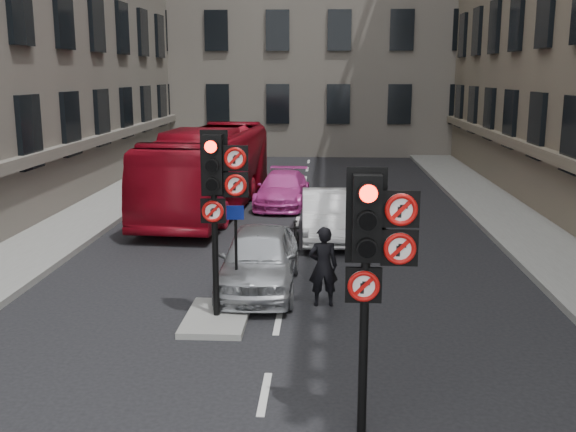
# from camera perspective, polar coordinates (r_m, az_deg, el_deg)

# --- Properties ---
(pavement_left) EXTENTS (3.00, 50.00, 0.16)m
(pavement_left) POSITION_cam_1_polar(r_m,az_deg,el_deg) (21.44, -19.06, -1.16)
(pavement_left) COLOR gray
(pavement_left) RESTS_ON ground
(pavement_right) EXTENTS (3.00, 50.00, 0.16)m
(pavement_right) POSITION_cam_1_polar(r_m,az_deg,el_deg) (20.85, 20.74, -1.64)
(pavement_right) COLOR gray
(pavement_right) RESTS_ON ground
(centre_island) EXTENTS (1.20, 2.00, 0.12)m
(centre_island) POSITION_cam_1_polar(r_m,az_deg,el_deg) (13.33, -6.05, -8.55)
(centre_island) COLOR gray
(centre_island) RESTS_ON ground
(signal_near) EXTENTS (0.91, 0.40, 3.58)m
(signal_near) POSITION_cam_1_polar(r_m,az_deg,el_deg) (8.60, 7.19, -2.55)
(signal_near) COLOR black
(signal_near) RESTS_ON ground
(signal_far) EXTENTS (0.91, 0.40, 3.58)m
(signal_far) POSITION_cam_1_polar(r_m,az_deg,el_deg) (12.63, -5.93, 2.72)
(signal_far) COLOR black
(signal_far) RESTS_ON centre_island
(car_silver) EXTENTS (1.67, 4.13, 1.41)m
(car_silver) POSITION_cam_1_polar(r_m,az_deg,el_deg) (14.94, -2.45, -3.62)
(car_silver) COLOR #A1A4A9
(car_silver) RESTS_ON ground
(car_white) EXTENTS (1.62, 4.23, 1.38)m
(car_white) POSITION_cam_1_polar(r_m,az_deg,el_deg) (19.54, 3.36, 0.08)
(car_white) COLOR silver
(car_white) RESTS_ON ground
(car_pink) EXTENTS (1.97, 4.29, 1.22)m
(car_pink) POSITION_cam_1_polar(r_m,az_deg,el_deg) (24.32, -0.46, 2.28)
(car_pink) COLOR #D33EA3
(car_pink) RESTS_ON ground
(bus_red) EXTENTS (3.17, 10.51, 2.89)m
(bus_red) POSITION_cam_1_polar(r_m,az_deg,el_deg) (23.52, -6.70, 3.93)
(bus_red) COLOR maroon
(bus_red) RESTS_ON ground
(motorcycle) EXTENTS (0.66, 1.59, 0.93)m
(motorcycle) POSITION_cam_1_polar(r_m,az_deg,el_deg) (17.54, 0.44, -2.04)
(motorcycle) COLOR black
(motorcycle) RESTS_ON ground
(motorcyclist) EXTENTS (0.66, 0.48, 1.68)m
(motorcyclist) POSITION_cam_1_polar(r_m,az_deg,el_deg) (13.87, 3.00, -4.29)
(motorcyclist) COLOR black
(motorcyclist) RESTS_ON ground
(info_sign) EXTENTS (0.35, 0.12, 2.03)m
(info_sign) POSITION_cam_1_polar(r_m,az_deg,el_deg) (13.57, -4.43, -2.08)
(info_sign) COLOR black
(info_sign) RESTS_ON centre_island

